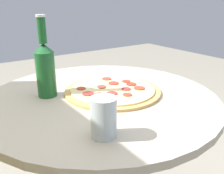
% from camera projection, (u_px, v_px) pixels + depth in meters
% --- Properties ---
extents(table, '(0.85, 0.85, 0.78)m').
position_uv_depth(table, '(102.00, 147.00, 1.00)').
color(table, '#B2A893').
rests_on(table, ground_plane).
extents(pizza, '(0.36, 0.36, 0.02)m').
position_uv_depth(pizza, '(112.00, 90.00, 0.95)').
color(pizza, tan).
rests_on(pizza, table).
extents(beer_bottle, '(0.07, 0.07, 0.29)m').
position_uv_depth(beer_bottle, '(45.00, 67.00, 0.88)').
color(beer_bottle, '#195628').
rests_on(beer_bottle, table).
extents(drinking_glass, '(0.07, 0.07, 0.11)m').
position_uv_depth(drinking_glass, '(104.00, 117.00, 0.63)').
color(drinking_glass, '#ADBCC6').
rests_on(drinking_glass, table).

